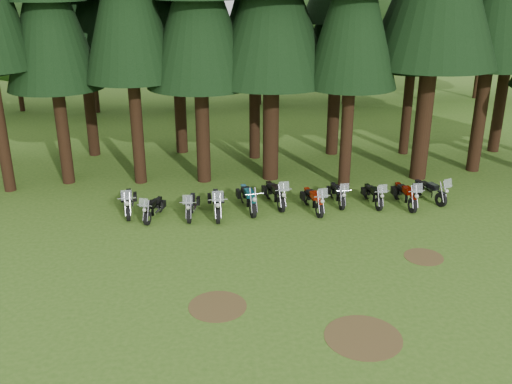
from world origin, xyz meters
TOP-DOWN VIEW (x-y plane):
  - ground at (0.00, 0.00)m, footprint 120.00×120.00m
  - pine_back_4 at (4.04, 13.25)m, footprint 4.94×4.94m
  - decid_1 at (-15.99, 25.76)m, footprint 7.91×7.69m
  - decid_2 at (-10.43, 24.78)m, footprint 6.72×6.53m
  - decid_3 at (-4.71, 25.13)m, footprint 6.12×5.95m
  - decid_4 at (1.58, 26.32)m, footprint 5.93×5.76m
  - decid_5 at (8.29, 25.71)m, footprint 8.45×8.21m
  - decid_6 at (14.85, 27.01)m, footprint 7.06×6.86m
  - decid_7 at (19.46, 26.83)m, footprint 8.44×8.20m
  - dirt_patch_0 at (-3.00, -2.00)m, footprint 1.80×1.80m
  - dirt_patch_1 at (4.50, 0.50)m, footprint 1.40×1.40m
  - dirt_patch_2 at (1.00, -4.00)m, footprint 2.20×2.20m
  - motorcycle_0 at (-6.45, 5.63)m, footprint 0.51×2.30m
  - motorcycle_1 at (-5.37, 4.98)m, footprint 0.84×1.96m
  - motorcycle_2 at (-3.83, 5.06)m, footprint 0.50×2.12m
  - motorcycle_3 at (-2.75, 5.02)m, footprint 0.45×2.41m
  - motorcycle_4 at (-1.39, 5.50)m, footprint 0.50×2.39m
  - motorcycle_5 at (-0.18, 5.90)m, footprint 0.76×2.35m
  - motorcycle_6 at (1.36, 5.10)m, footprint 0.63×2.23m
  - motorcycle_7 at (2.58, 5.79)m, footprint 0.40×2.05m
  - motorcycle_8 at (4.11, 5.53)m, footprint 0.46×2.04m
  - motorcycle_9 at (5.46, 5.25)m, footprint 0.50×2.28m
  - motorcycle_10 at (6.74, 5.71)m, footprint 0.99×2.11m

SIDE VIEW (x-z plane):
  - ground at x=0.00m, z-range 0.00..0.00m
  - dirt_patch_0 at x=-3.00m, z-range 0.00..0.01m
  - dirt_patch_1 at x=4.50m, z-range 0.00..0.01m
  - dirt_patch_2 at x=1.00m, z-range 0.00..0.01m
  - motorcycle_1 at x=-5.37m, z-range -0.21..1.04m
  - motorcycle_8 at x=4.11m, z-range -0.21..1.07m
  - motorcycle_7 at x=2.58m, z-range -0.21..1.08m
  - motorcycle_2 at x=-3.83m, z-range -0.22..1.11m
  - motorcycle_10 at x=6.74m, z-range -0.23..1.13m
  - motorcycle_6 at x=1.36m, z-range -0.23..1.17m
  - motorcycle_9 at x=5.46m, z-range -0.24..1.19m
  - motorcycle_0 at x=-6.45m, z-range -0.24..1.20m
  - motorcycle_5 at x=-0.18m, z-range -0.24..1.23m
  - motorcycle_4 at x=-1.39m, z-range 0.01..0.99m
  - motorcycle_3 at x=-2.75m, z-range -0.25..1.27m
  - decid_4 at x=1.58m, z-range 0.67..8.07m
  - decid_3 at x=-4.71m, z-range 0.69..8.34m
  - decid_2 at x=-10.43m, z-range 0.76..9.15m
  - decid_6 at x=14.85m, z-range 0.79..9.61m
  - decid_1 at x=-15.99m, z-range 0.89..10.77m
  - decid_7 at x=19.46m, z-range 0.95..11.50m
  - decid_5 at x=8.29m, z-range 0.95..11.51m
  - pine_back_4 at x=4.04m, z-range 1.36..15.14m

